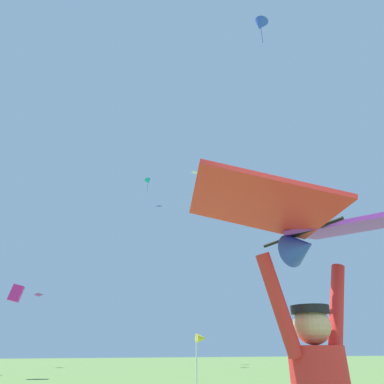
{
  "coord_description": "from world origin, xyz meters",
  "views": [
    {
      "loc": [
        -1.78,
        -1.8,
        1.36
      ],
      "look_at": [
        -0.34,
        2.57,
        3.52
      ],
      "focal_mm": 31.23,
      "sensor_mm": 36.0,
      "label": 1
    }
  ],
  "objects_px": {
    "distant_kite_blue_high_left": "(159,206)",
    "distant_kite_magenta_low_right": "(16,293)",
    "distant_kite_teal_mid_left": "(148,181)",
    "distant_kite_white_low_left": "(195,172)",
    "marker_flag": "(201,343)",
    "held_stunt_kite": "(307,224)",
    "distant_kite_blue_high_right": "(260,25)",
    "distant_kite_purple_overhead_distant": "(39,294)"
  },
  "relations": [
    {
      "from": "distant_kite_blue_high_left",
      "to": "distant_kite_magenta_low_right",
      "type": "height_order",
      "value": "distant_kite_blue_high_left"
    },
    {
      "from": "distant_kite_teal_mid_left",
      "to": "distant_kite_white_low_left",
      "type": "bearing_deg",
      "value": -13.01
    },
    {
      "from": "distant_kite_white_low_left",
      "to": "marker_flag",
      "type": "bearing_deg",
      "value": -108.45
    },
    {
      "from": "held_stunt_kite",
      "to": "marker_flag",
      "type": "distance_m",
      "value": 7.83
    },
    {
      "from": "distant_kite_blue_high_right",
      "to": "distant_kite_purple_overhead_distant",
      "type": "distance_m",
      "value": 27.61
    },
    {
      "from": "distant_kite_blue_high_left",
      "to": "distant_kite_teal_mid_left",
      "type": "bearing_deg",
      "value": 92.96
    },
    {
      "from": "distant_kite_blue_high_left",
      "to": "distant_kite_magenta_low_right",
      "type": "bearing_deg",
      "value": -136.06
    },
    {
      "from": "distant_kite_blue_high_right",
      "to": "distant_kite_white_low_left",
      "type": "xyz_separation_m",
      "value": [
        3.23,
        22.56,
        1.64
      ]
    },
    {
      "from": "distant_kite_magenta_low_right",
      "to": "marker_flag",
      "type": "relative_size",
      "value": 0.55
    },
    {
      "from": "distant_kite_teal_mid_left",
      "to": "distant_kite_purple_overhead_distant",
      "type": "xyz_separation_m",
      "value": [
        -9.57,
        -3.47,
        -14.31
      ]
    },
    {
      "from": "held_stunt_kite",
      "to": "distant_kite_purple_overhead_distant",
      "type": "bearing_deg",
      "value": 98.77
    },
    {
      "from": "distant_kite_purple_overhead_distant",
      "to": "distant_kite_magenta_low_right",
      "type": "bearing_deg",
      "value": -89.78
    },
    {
      "from": "held_stunt_kite",
      "to": "distant_kite_purple_overhead_distant",
      "type": "xyz_separation_m",
      "value": [
        -4.79,
        31.06,
        3.52
      ]
    },
    {
      "from": "distant_kite_white_low_left",
      "to": "distant_kite_purple_overhead_distant",
      "type": "distance_m",
      "value": 22.1
    },
    {
      "from": "held_stunt_kite",
      "to": "distant_kite_teal_mid_left",
      "type": "xyz_separation_m",
      "value": [
        4.78,
        34.53,
        17.83
      ]
    },
    {
      "from": "held_stunt_kite",
      "to": "distant_kite_blue_high_right",
      "type": "relative_size",
      "value": 0.94
    },
    {
      "from": "distant_kite_white_low_left",
      "to": "distant_kite_purple_overhead_distant",
      "type": "height_order",
      "value": "distant_kite_white_low_left"
    },
    {
      "from": "held_stunt_kite",
      "to": "distant_kite_blue_high_left",
      "type": "relative_size",
      "value": 2.8
    },
    {
      "from": "distant_kite_blue_high_left",
      "to": "distant_kite_white_low_left",
      "type": "distance_m",
      "value": 9.98
    },
    {
      "from": "distant_kite_blue_high_left",
      "to": "distant_kite_blue_high_right",
      "type": "bearing_deg",
      "value": -83.25
    },
    {
      "from": "marker_flag",
      "to": "distant_kite_magenta_low_right",
      "type": "bearing_deg",
      "value": 119.6
    },
    {
      "from": "held_stunt_kite",
      "to": "distant_kite_purple_overhead_distant",
      "type": "relative_size",
      "value": 2.96
    },
    {
      "from": "distant_kite_blue_high_right",
      "to": "marker_flag",
      "type": "relative_size",
      "value": 1.18
    },
    {
      "from": "distant_kite_blue_high_right",
      "to": "distant_kite_white_low_left",
      "type": "distance_m",
      "value": 22.84
    },
    {
      "from": "distant_kite_white_low_left",
      "to": "distant_kite_teal_mid_left",
      "type": "bearing_deg",
      "value": 166.99
    },
    {
      "from": "distant_kite_magenta_low_right",
      "to": "distant_kite_purple_overhead_distant",
      "type": "relative_size",
      "value": 1.47
    },
    {
      "from": "distant_kite_blue_high_right",
      "to": "marker_flag",
      "type": "distance_m",
      "value": 19.39
    },
    {
      "from": "distant_kite_blue_high_left",
      "to": "marker_flag",
      "type": "bearing_deg",
      "value": -98.59
    },
    {
      "from": "distant_kite_blue_high_right",
      "to": "distant_kite_teal_mid_left",
      "type": "height_order",
      "value": "distant_kite_teal_mid_left"
    },
    {
      "from": "held_stunt_kite",
      "to": "distant_kite_white_low_left",
      "type": "distance_m",
      "value": 39.85
    },
    {
      "from": "held_stunt_kite",
      "to": "marker_flag",
      "type": "relative_size",
      "value": 1.11
    },
    {
      "from": "held_stunt_kite",
      "to": "distant_kite_magenta_low_right",
      "type": "bearing_deg",
      "value": 103.86
    },
    {
      "from": "held_stunt_kite",
      "to": "distant_kite_magenta_low_right",
      "type": "distance_m",
      "value": 19.92
    },
    {
      "from": "distant_kite_blue_high_right",
      "to": "distant_kite_purple_overhead_distant",
      "type": "bearing_deg",
      "value": 120.48
    },
    {
      "from": "distant_kite_purple_overhead_distant",
      "to": "marker_flag",
      "type": "relative_size",
      "value": 0.37
    },
    {
      "from": "held_stunt_kite",
      "to": "distant_kite_blue_high_right",
      "type": "xyz_separation_m",
      "value": [
        7.21,
        10.66,
        17.74
      ]
    },
    {
      "from": "distant_kite_magenta_low_right",
      "to": "distant_kite_teal_mid_left",
      "type": "bearing_deg",
      "value": 58.07
    },
    {
      "from": "distant_kite_blue_high_left",
      "to": "held_stunt_kite",
      "type": "bearing_deg",
      "value": -100.03
    },
    {
      "from": "distant_kite_blue_high_right",
      "to": "distant_kite_magenta_low_right",
      "type": "bearing_deg",
      "value": 144.33
    },
    {
      "from": "held_stunt_kite",
      "to": "distant_kite_blue_high_left",
      "type": "xyz_separation_m",
      "value": [
        5.08,
        28.71,
        12.28
      ]
    },
    {
      "from": "marker_flag",
      "to": "distant_kite_blue_high_left",
      "type": "bearing_deg",
      "value": 81.41
    },
    {
      "from": "distant_kite_blue_high_left",
      "to": "distant_kite_magenta_low_right",
      "type": "xyz_separation_m",
      "value": [
        -9.82,
        -9.47,
        -10.3
      ]
    }
  ]
}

